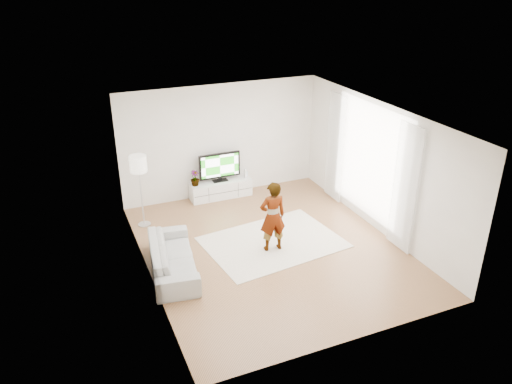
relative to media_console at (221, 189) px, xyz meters
name	(u,v)px	position (x,y,z in m)	size (l,w,h in m)	color
floor	(271,248)	(0.13, -2.76, -0.22)	(6.00, 6.00, 0.00)	#AE784E
ceiling	(273,117)	(0.13, -2.76, 2.58)	(6.00, 6.00, 0.00)	white
wall_left	(144,209)	(-2.37, -2.76, 1.18)	(0.02, 6.00, 2.80)	white
wall_right	(379,168)	(2.63, -2.76, 1.18)	(0.02, 6.00, 2.80)	white
wall_back	(221,141)	(0.13, 0.24, 1.18)	(5.00, 0.02, 2.80)	white
wall_front	(359,264)	(0.13, -5.76, 1.18)	(5.00, 0.02, 2.80)	white
window	(370,161)	(2.61, -2.46, 1.23)	(0.01, 2.60, 2.50)	white
curtain_near	(405,188)	(2.53, -3.76, 1.13)	(0.04, 0.70, 2.60)	white
curtain_far	(335,147)	(2.53, -1.16, 1.13)	(0.04, 0.70, 2.60)	white
media_console	(221,189)	(0.00, 0.00, 0.00)	(1.54, 0.44, 0.43)	white
television	(220,166)	(0.00, 0.03, 0.61)	(1.04, 0.21, 0.73)	black
game_console	(246,173)	(0.67, 0.00, 0.32)	(0.08, 0.16, 0.21)	white
potted_plant	(195,178)	(-0.65, 0.00, 0.41)	(0.21, 0.21, 0.38)	#3F7238
rug	(273,242)	(0.26, -2.56, -0.21)	(2.75, 1.98, 0.01)	silver
player	(273,217)	(0.13, -2.80, 0.54)	(0.54, 0.36, 1.49)	#334772
sofa	(173,257)	(-1.94, -2.76, 0.08)	(2.03, 0.80, 0.59)	#A9A8A4
floor_lamp	(138,167)	(-2.07, -0.71, 1.18)	(0.37, 0.37, 1.65)	silver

